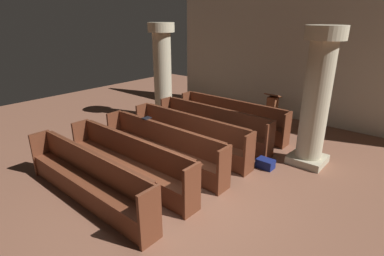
% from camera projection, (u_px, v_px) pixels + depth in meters
% --- Properties ---
extents(ground_plane, '(19.20, 19.20, 0.00)m').
position_uv_depth(ground_plane, '(178.00, 191.00, 6.11)').
color(ground_plane, brown).
extents(back_wall, '(10.00, 0.16, 4.50)m').
position_uv_depth(back_wall, '(305.00, 53.00, 9.66)').
color(back_wall, beige).
rests_on(back_wall, ground).
extents(pew_row_0, '(3.62, 0.46, 0.97)m').
position_uv_depth(pew_row_0, '(231.00, 116.00, 9.10)').
color(pew_row_0, brown).
rests_on(pew_row_0, ground).
extents(pew_row_1, '(3.62, 0.46, 0.97)m').
position_uv_depth(pew_row_1, '(212.00, 124.00, 8.41)').
color(pew_row_1, brown).
rests_on(pew_row_1, ground).
extents(pew_row_2, '(3.62, 0.47, 0.97)m').
position_uv_depth(pew_row_2, '(189.00, 134.00, 7.71)').
color(pew_row_2, brown).
rests_on(pew_row_2, ground).
extents(pew_row_3, '(3.62, 0.46, 0.97)m').
position_uv_depth(pew_row_3, '(162.00, 145.00, 7.01)').
color(pew_row_3, brown).
rests_on(pew_row_3, ground).
extents(pew_row_4, '(3.62, 0.46, 0.97)m').
position_uv_depth(pew_row_4, '(129.00, 159.00, 6.31)').
color(pew_row_4, brown).
rests_on(pew_row_4, ground).
extents(pew_row_5, '(3.62, 0.47, 0.97)m').
position_uv_depth(pew_row_5, '(87.00, 177.00, 5.61)').
color(pew_row_5, brown).
rests_on(pew_row_5, ground).
extents(pillar_aisle_side, '(0.86, 0.86, 3.18)m').
position_uv_depth(pillar_aisle_side, '(317.00, 96.00, 6.72)').
color(pillar_aisle_side, tan).
rests_on(pillar_aisle_side, ground).
extents(pillar_far_side, '(0.86, 0.86, 3.18)m').
position_uv_depth(pillar_far_side, '(162.00, 70.00, 9.98)').
color(pillar_far_side, tan).
rests_on(pillar_far_side, ground).
extents(lectern, '(0.48, 0.45, 1.08)m').
position_uv_depth(lectern, '(272.00, 112.00, 9.65)').
color(lectern, brown).
rests_on(lectern, ground).
extents(hymn_book, '(0.16, 0.21, 0.03)m').
position_uv_depth(hymn_book, '(147.00, 118.00, 7.41)').
color(hymn_book, black).
rests_on(hymn_book, pew_row_3).
extents(kneeler_box_navy, '(0.39, 0.27, 0.22)m').
position_uv_depth(kneeler_box_navy, '(265.00, 164.00, 7.00)').
color(kneeler_box_navy, navy).
rests_on(kneeler_box_navy, ground).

